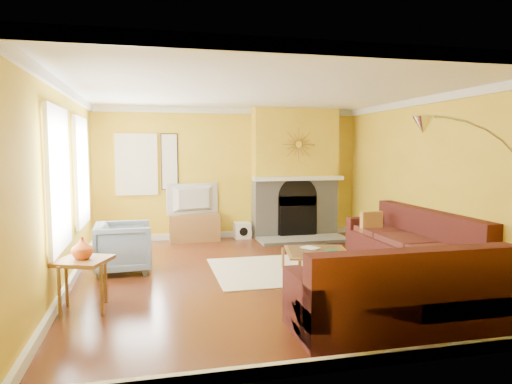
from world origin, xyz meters
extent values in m
cube|color=#602B14|center=(0.00, 0.00, -0.01)|extent=(5.50, 6.00, 0.02)
cube|color=white|center=(0.00, 0.00, 2.71)|extent=(5.50, 6.00, 0.02)
cube|color=gold|center=(0.00, 3.01, 1.35)|extent=(5.50, 0.02, 2.70)
cube|color=gold|center=(0.00, -3.01, 1.35)|extent=(5.50, 0.02, 2.70)
cube|color=gold|center=(-2.76, 0.00, 1.35)|extent=(0.02, 6.00, 2.70)
cube|color=gold|center=(2.76, 0.00, 1.35)|extent=(0.02, 6.00, 2.70)
cube|color=white|center=(-2.72, 1.30, 1.50)|extent=(0.06, 1.22, 1.72)
cube|color=white|center=(-2.72, -0.60, 1.50)|extent=(0.06, 1.22, 1.72)
cube|color=white|center=(-1.90, 2.96, 1.55)|extent=(0.82, 0.06, 1.22)
cube|color=white|center=(-1.25, 2.97, 1.60)|extent=(0.34, 0.04, 1.14)
cube|color=white|center=(1.35, 2.56, 1.25)|extent=(1.92, 0.22, 0.08)
cube|color=gray|center=(1.35, 2.25, 0.03)|extent=(1.80, 0.70, 0.06)
cube|color=beige|center=(0.46, 0.20, 0.01)|extent=(2.40, 1.80, 0.02)
cube|color=olive|center=(-0.79, 2.76, 0.27)|extent=(1.00, 0.45, 0.55)
imported|color=black|center=(-0.79, 2.76, 0.86)|extent=(1.08, 0.38, 0.62)
cube|color=white|center=(0.21, 2.82, 0.16)|extent=(0.33, 0.33, 0.33)
imported|color=slate|center=(-2.05, 0.65, 0.38)|extent=(0.86, 0.84, 0.76)
imported|color=#D8591E|center=(-2.41, -0.97, 0.73)|extent=(0.31, 0.31, 0.26)
imported|color=white|center=(0.61, -0.06, 0.37)|extent=(0.30, 0.32, 0.03)
camera|label=1|loc=(-1.64, -6.40, 1.86)|focal=32.00mm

